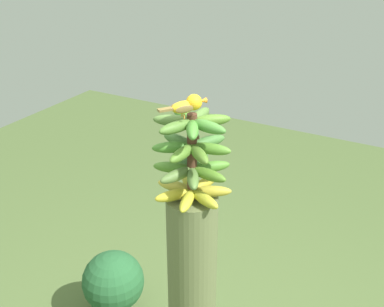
% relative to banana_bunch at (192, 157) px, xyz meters
% --- Properties ---
extents(banana_bunch, '(0.30, 0.30, 0.34)m').
position_rel_banana_bunch_xyz_m(banana_bunch, '(0.00, 0.00, 0.00)').
color(banana_bunch, '#4C2D1E').
rests_on(banana_bunch, banana_tree).
extents(perched_bird, '(0.16, 0.12, 0.08)m').
position_rel_banana_bunch_xyz_m(perched_bird, '(-0.03, -0.00, 0.21)').
color(perched_bird, '#C68933').
rests_on(perched_bird, banana_bunch).
extents(tropical_shrub, '(0.39, 0.39, 0.49)m').
position_rel_banana_bunch_xyz_m(tropical_shrub, '(0.46, 0.82, -1.26)').
color(tropical_shrub, brown).
rests_on(tropical_shrub, ground).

